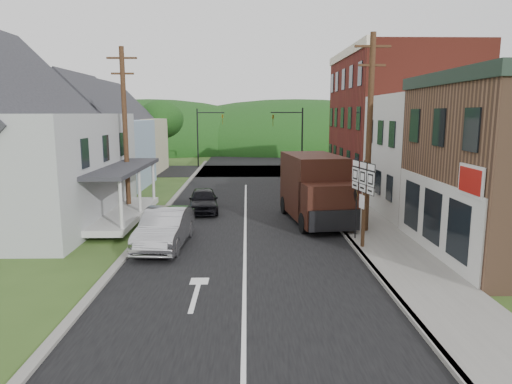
{
  "coord_description": "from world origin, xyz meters",
  "views": [
    {
      "loc": [
        0.09,
        -17.03,
        5.51
      ],
      "look_at": [
        0.48,
        2.16,
        2.2
      ],
      "focal_mm": 32.0,
      "sensor_mm": 36.0,
      "label": 1
    }
  ],
  "objects": [
    {
      "name": "forested_ridge",
      "position": [
        0.0,
        55.0,
        0.0
      ],
      "size": [
        90.0,
        30.0,
        16.0
      ],
      "primitive_type": "ellipsoid",
      "color": "#143610",
      "rests_on": "ground"
    },
    {
      "name": "traffic_signal_right",
      "position": [
        4.3,
        23.5,
        3.76
      ],
      "size": [
        2.87,
        0.2,
        6.0
      ],
      "color": "black",
      "rests_on": "ground"
    },
    {
      "name": "utility_pole_right",
      "position": [
        5.6,
        3.5,
        4.66
      ],
      "size": [
        1.6,
        0.26,
        9.0
      ],
      "color": "#472D19",
      "rests_on": "ground"
    },
    {
      "name": "route_sign_cluster",
      "position": [
        4.75,
        0.84,
        2.44
      ],
      "size": [
        0.44,
        2.0,
        3.54
      ],
      "rotation": [
        0.0,
        0.0,
        0.18
      ],
      "color": "#472D19",
      "rests_on": "sidewalk_right"
    },
    {
      "name": "curb_right",
      "position": [
        4.55,
        8.0,
        0.07
      ],
      "size": [
        0.2,
        55.0,
        0.15
      ],
      "primitive_type": "cube",
      "color": "slate",
      "rests_on": "ground"
    },
    {
      "name": "tree_left_d",
      "position": [
        -9.0,
        32.0,
        4.88
      ],
      "size": [
        4.8,
        4.8,
        6.94
      ],
      "color": "#382616",
      "rests_on": "ground"
    },
    {
      "name": "road",
      "position": [
        0.0,
        10.0,
        0.0
      ],
      "size": [
        9.0,
        90.0,
        0.02
      ],
      "primitive_type": "cube",
      "color": "black",
      "rests_on": "ground"
    },
    {
      "name": "house_cream",
      "position": [
        -11.5,
        26.0,
        3.69
      ],
      "size": [
        7.14,
        8.16,
        7.28
      ],
      "color": "#B9AF8F",
      "rests_on": "ground"
    },
    {
      "name": "dark_sedan",
      "position": [
        -2.37,
        8.3,
        0.66
      ],
      "size": [
        1.96,
        4.04,
        1.33
      ],
      "primitive_type": "imported",
      "rotation": [
        0.0,
        0.0,
        0.1
      ],
      "color": "black",
      "rests_on": "ground"
    },
    {
      "name": "house_blue",
      "position": [
        -11.0,
        17.0,
        3.69
      ],
      "size": [
        7.14,
        8.16,
        7.28
      ],
      "color": "#8FA6C3",
      "rests_on": "ground"
    },
    {
      "name": "curb_left",
      "position": [
        -4.65,
        8.0,
        0.06
      ],
      "size": [
        0.3,
        55.0,
        0.12
      ],
      "primitive_type": "cube",
      "color": "slate",
      "rests_on": "ground"
    },
    {
      "name": "storefront_red",
      "position": [
        11.3,
        17.0,
        5.0
      ],
      "size": [
        8.0,
        12.0,
        10.0
      ],
      "primitive_type": "cube",
      "color": "maroon",
      "rests_on": "ground"
    },
    {
      "name": "tree_left_c",
      "position": [
        -19.0,
        20.0,
        5.94
      ],
      "size": [
        5.8,
        5.8,
        8.41
      ],
      "color": "#382616",
      "rests_on": "ground"
    },
    {
      "name": "storefront_white",
      "position": [
        11.3,
        7.5,
        3.25
      ],
      "size": [
        8.0,
        7.0,
        6.5
      ],
      "primitive_type": "cube",
      "color": "silver",
      "rests_on": "ground"
    },
    {
      "name": "utility_pole_left",
      "position": [
        -6.5,
        8.0,
        4.66
      ],
      "size": [
        1.6,
        0.26,
        9.0
      ],
      "color": "#472D19",
      "rests_on": "ground"
    },
    {
      "name": "silver_sedan",
      "position": [
        -3.32,
        1.46,
        0.79
      ],
      "size": [
        1.97,
        4.91,
        1.59
      ],
      "primitive_type": "imported",
      "rotation": [
        0.0,
        0.0,
        -0.06
      ],
      "color": "#B0B0B5",
      "rests_on": "ground"
    },
    {
      "name": "house_gray",
      "position": [
        -12.0,
        6.0,
        4.23
      ],
      "size": [
        10.2,
        12.24,
        8.35
      ],
      "color": "#AEB1B3",
      "rests_on": "ground"
    },
    {
      "name": "traffic_signal_left",
      "position": [
        -4.3,
        30.5,
        3.76
      ],
      "size": [
        2.87,
        0.2,
        6.0
      ],
      "color": "black",
      "rests_on": "ground"
    },
    {
      "name": "sidewalk_right",
      "position": [
        5.9,
        8.0,
        0.07
      ],
      "size": [
        2.8,
        55.0,
        0.15
      ],
      "primitive_type": "cube",
      "color": "slate",
      "rests_on": "ground"
    },
    {
      "name": "warning_sign",
      "position": [
        4.78,
        2.12,
        1.59
      ],
      "size": [
        0.1,
        0.62,
        2.25
      ],
      "rotation": [
        0.0,
        0.0,
        0.03
      ],
      "color": "black",
      "rests_on": "sidewalk_right"
    },
    {
      "name": "ground",
      "position": [
        0.0,
        0.0,
        0.0
      ],
      "size": [
        120.0,
        120.0,
        0.0
      ],
      "primitive_type": "plane",
      "color": "#2D4719",
      "rests_on": "ground"
    },
    {
      "name": "delivery_van",
      "position": [
        3.58,
        5.76,
        1.73
      ],
      "size": [
        3.21,
        6.37,
        3.42
      ],
      "rotation": [
        0.0,
        0.0,
        0.13
      ],
      "color": "black",
      "rests_on": "ground"
    },
    {
      "name": "cross_road",
      "position": [
        0.0,
        27.0,
        0.0
      ],
      "size": [
        60.0,
        9.0,
        0.02
      ],
      "primitive_type": "cube",
      "color": "black",
      "rests_on": "ground"
    }
  ]
}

